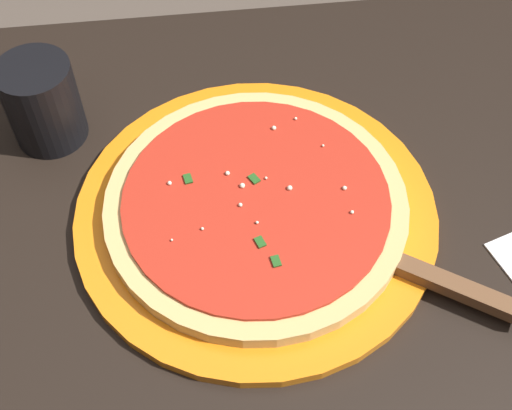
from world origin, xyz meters
name	(u,v)px	position (x,y,z in m)	size (l,w,h in m)	color
restaurant_table	(229,315)	(0.00, 0.00, 0.61)	(0.91, 0.72, 0.77)	black
serving_plate	(256,213)	(-0.04, -0.02, 0.78)	(0.37, 0.37, 0.01)	orange
pizza	(256,204)	(-0.04, -0.02, 0.80)	(0.31, 0.31, 0.02)	#DBB26B
pizza_server	(417,273)	(-0.18, 0.07, 0.79)	(0.21, 0.16, 0.01)	silver
cup_tall_drink	(42,103)	(0.18, -0.17, 0.82)	(0.08, 0.08, 0.10)	black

